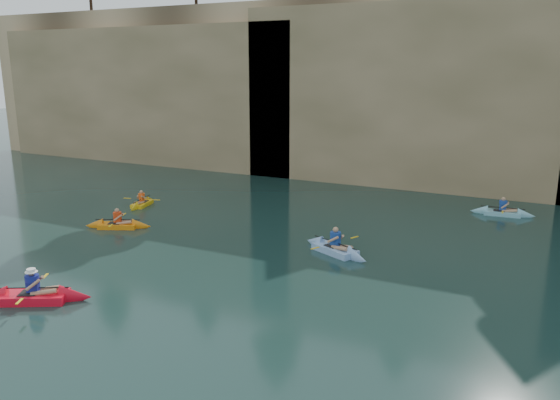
% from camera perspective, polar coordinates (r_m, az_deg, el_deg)
% --- Properties ---
extents(ground, '(160.00, 160.00, 0.00)m').
position_cam_1_polar(ground, '(15.56, -9.70, -14.53)').
color(ground, black).
rests_on(ground, ground).
extents(cliff, '(70.00, 16.00, 12.00)m').
position_cam_1_polar(cliff, '(41.82, 15.14, 11.50)').
color(cliff, tan).
rests_on(cliff, ground).
extents(cliff_slab_west, '(26.00, 2.40, 10.56)m').
position_cam_1_polar(cliff_slab_west, '(43.92, -14.09, 10.71)').
color(cliff_slab_west, tan).
rests_on(cliff_slab_west, ground).
extents(cliff_slab_center, '(24.00, 2.40, 11.40)m').
position_cam_1_polar(cliff_slab_center, '(34.20, 15.94, 10.54)').
color(cliff_slab_center, tan).
rests_on(cliff_slab_center, ground).
extents(sea_cave_west, '(4.50, 1.00, 4.00)m').
position_cam_1_polar(sea_cave_west, '(42.44, -12.32, 6.26)').
color(sea_cave_west, black).
rests_on(sea_cave_west, ground).
extents(sea_cave_center, '(3.50, 1.00, 3.20)m').
position_cam_1_polar(sea_cave_center, '(35.60, 5.76, 4.46)').
color(sea_cave_center, black).
rests_on(sea_cave_center, ground).
extents(main_kayaker, '(3.62, 2.48, 1.36)m').
position_cam_1_polar(main_kayaker, '(19.40, -24.32, -9.13)').
color(main_kayaker, red).
rests_on(main_kayaker, ground).
extents(kayaker_orange, '(3.11, 2.16, 1.17)m').
position_cam_1_polar(kayaker_orange, '(26.53, -16.57, -2.51)').
color(kayaker_orange, orange).
rests_on(kayaker_orange, ground).
extents(kayaker_ltblue_near, '(3.43, 2.42, 1.35)m').
position_cam_1_polar(kayaker_ltblue_near, '(22.20, 5.78, -5.11)').
color(kayaker_ltblue_near, '#87AFE2').
rests_on(kayaker_ltblue_near, ground).
extents(kayaker_yellow, '(2.08, 2.66, 1.06)m').
position_cam_1_polar(kayaker_yellow, '(30.38, -14.22, -0.35)').
color(kayaker_yellow, yellow).
rests_on(kayaker_yellow, ground).
extents(kayaker_ltblue_mid, '(3.12, 2.32, 1.17)m').
position_cam_1_polar(kayaker_ltblue_mid, '(29.79, 22.20, -1.21)').
color(kayaker_ltblue_mid, '#7BBECF').
rests_on(kayaker_ltblue_mid, ground).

